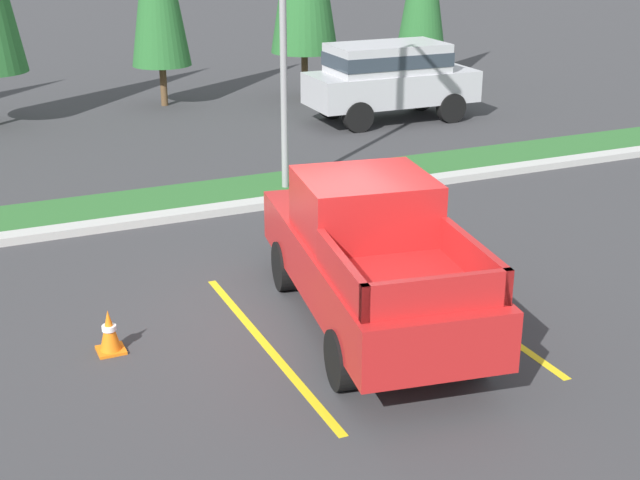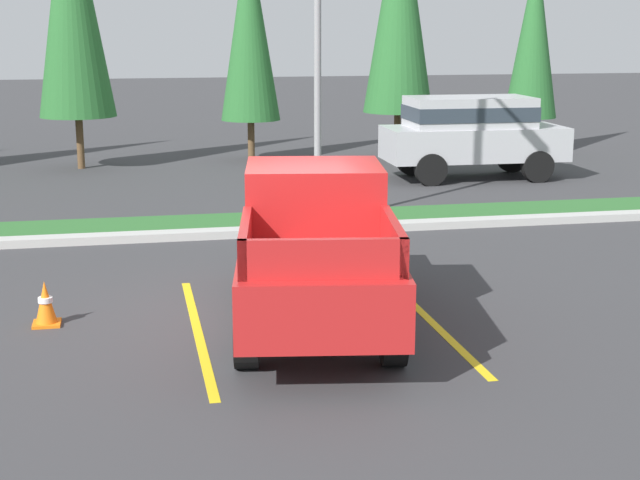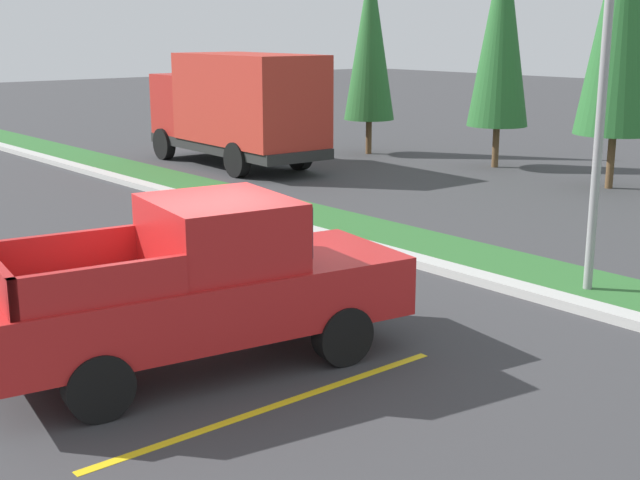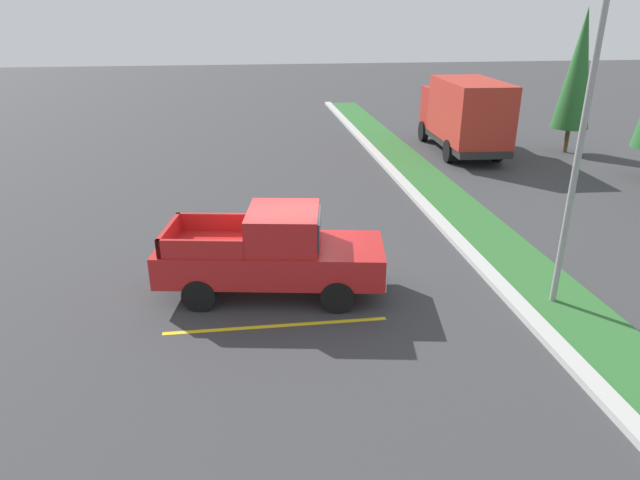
# 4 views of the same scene
# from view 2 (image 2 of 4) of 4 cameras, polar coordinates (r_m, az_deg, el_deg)

# --- Properties ---
(ground_plane) EXTENTS (120.00, 120.00, 0.00)m
(ground_plane) POSITION_cam_2_polar(r_m,az_deg,el_deg) (12.95, -2.98, -4.58)
(ground_plane) COLOR #38383A
(parking_line_near) EXTENTS (0.12, 4.80, 0.01)m
(parking_line_near) POSITION_cam_2_polar(r_m,az_deg,el_deg) (12.35, -7.40, -5.52)
(parking_line_near) COLOR yellow
(parking_line_near) RESTS_ON ground
(parking_line_far) EXTENTS (0.12, 4.80, 0.01)m
(parking_line_far) POSITION_cam_2_polar(r_m,az_deg,el_deg) (12.92, 6.48, -4.66)
(parking_line_far) COLOR yellow
(parking_line_far) RESTS_ON ground
(curb_strip) EXTENTS (56.00, 0.40, 0.15)m
(curb_strip) POSITION_cam_2_polar(r_m,az_deg,el_deg) (17.72, -5.43, 0.43)
(curb_strip) COLOR #B2B2AD
(curb_strip) RESTS_ON ground
(grass_median) EXTENTS (56.00, 1.80, 0.06)m
(grass_median) POSITION_cam_2_polar(r_m,az_deg,el_deg) (18.80, -5.80, 1.00)
(grass_median) COLOR #2D662D
(grass_median) RESTS_ON ground
(pickup_truck_main) EXTENTS (2.70, 5.46, 2.10)m
(pickup_truck_main) POSITION_cam_2_polar(r_m,az_deg,el_deg) (12.31, -0.31, -0.45)
(pickup_truck_main) COLOR black
(pickup_truck_main) RESTS_ON ground
(suv_distant) EXTENTS (4.63, 2.02, 2.10)m
(suv_distant) POSITION_cam_2_polar(r_m,az_deg,el_deg) (24.55, 9.17, 6.54)
(suv_distant) COLOR black
(suv_distant) RESTS_ON ground
(street_light) EXTENTS (0.24, 1.49, 7.39)m
(street_light) POSITION_cam_2_polar(r_m,az_deg,el_deg) (18.35, -0.06, 14.05)
(street_light) COLOR gray
(street_light) RESTS_ON ground
(cypress_tree_right_inner) EXTENTS (1.71, 1.71, 6.59)m
(cypress_tree_right_inner) POSITION_cam_2_polar(r_m,az_deg,el_deg) (27.53, -4.30, 12.84)
(cypress_tree_right_inner) COLOR brown
(cypress_tree_right_inner) RESTS_ON ground
(cypress_tree_rightmost) EXTENTS (2.02, 2.02, 7.77)m
(cypress_tree_rightmost) POSITION_cam_2_polar(r_m,az_deg,el_deg) (27.74, 4.84, 14.27)
(cypress_tree_rightmost) COLOR brown
(cypress_tree_rightmost) RESTS_ON ground
(cypress_tree_far_right) EXTENTS (1.59, 1.59, 6.12)m
(cypress_tree_far_right) POSITION_cam_2_polar(r_m,az_deg,el_deg) (29.80, 12.79, 12.03)
(cypress_tree_far_right) COLOR brown
(cypress_tree_far_right) RESTS_ON ground
(traffic_cone) EXTENTS (0.36, 0.36, 0.60)m
(traffic_cone) POSITION_cam_2_polar(r_m,az_deg,el_deg) (12.96, -16.27, -3.73)
(traffic_cone) COLOR orange
(traffic_cone) RESTS_ON ground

